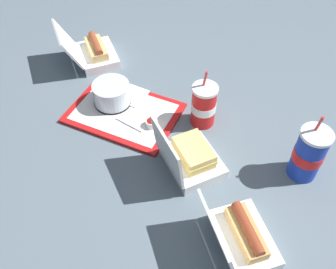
% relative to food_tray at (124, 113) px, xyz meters
% --- Properties ---
extents(ground_plane, '(3.20, 3.20, 0.00)m').
position_rel_food_tray_xyz_m(ground_plane, '(-0.21, 0.03, -0.01)').
color(ground_plane, slate).
extents(food_tray, '(0.39, 0.30, 0.01)m').
position_rel_food_tray_xyz_m(food_tray, '(0.00, 0.00, 0.00)').
color(food_tray, red).
rests_on(food_tray, ground_plane).
extents(cake_container, '(0.13, 0.13, 0.08)m').
position_rel_food_tray_xyz_m(cake_container, '(0.06, -0.02, 0.04)').
color(cake_container, black).
rests_on(cake_container, food_tray).
extents(ketchup_cup, '(0.04, 0.04, 0.02)m').
position_rel_food_tray_xyz_m(ketchup_cup, '(-0.12, 0.01, 0.02)').
color(ketchup_cup, white).
rests_on(ketchup_cup, food_tray).
extents(napkin_stack, '(0.10, 0.10, 0.00)m').
position_rel_food_tray_xyz_m(napkin_stack, '(0.02, -0.08, 0.01)').
color(napkin_stack, white).
rests_on(napkin_stack, food_tray).
extents(plastic_fork, '(0.11, 0.02, 0.00)m').
position_rel_food_tray_xyz_m(plastic_fork, '(-0.05, 0.04, 0.01)').
color(plastic_fork, white).
rests_on(plastic_fork, food_tray).
extents(clamshell_hotdog_right, '(0.28, 0.28, 0.17)m').
position_rel_food_tray_xyz_m(clamshell_hotdog_right, '(0.28, -0.19, 0.03)').
color(clamshell_hotdog_right, white).
rests_on(clamshell_hotdog_right, ground_plane).
extents(clamshell_sandwich_back, '(0.25, 0.24, 0.19)m').
position_rel_food_tray_xyz_m(clamshell_sandwich_back, '(-0.31, 0.09, 0.04)').
color(clamshell_sandwich_back, white).
rests_on(clamshell_sandwich_back, ground_plane).
extents(clamshell_hotdog_front, '(0.26, 0.25, 0.16)m').
position_rel_food_tray_xyz_m(clamshell_hotdog_front, '(-0.54, 0.24, 0.03)').
color(clamshell_hotdog_front, white).
rests_on(clamshell_hotdog_front, ground_plane).
extents(soda_cup_center, '(0.09, 0.09, 0.24)m').
position_rel_food_tray_xyz_m(soda_cup_center, '(-0.61, -0.07, 0.08)').
color(soda_cup_center, '#1938B7').
rests_on(soda_cup_center, ground_plane).
extents(soda_cup_back, '(0.09, 0.09, 0.22)m').
position_rel_food_tray_xyz_m(soda_cup_back, '(-0.25, -0.11, 0.07)').
color(soda_cup_back, red).
rests_on(soda_cup_back, ground_plane).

